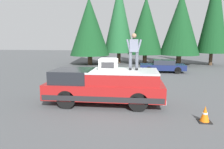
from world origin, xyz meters
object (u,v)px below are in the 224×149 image
Objects in this scene: pickup_truck at (105,86)px; parked_car_navy at (163,66)px; compressor_unit at (109,64)px; traffic_cone at (205,115)px; person_on_truck_bed at (134,51)px.

parked_car_navy is at bearing -21.32° from pickup_truck.
compressor_unit reaches higher than parked_car_navy.
compressor_unit is 1.35× the size of traffic_cone.
parked_car_navy reaches higher than traffic_cone.
parked_car_navy is (9.85, -2.58, -1.97)m from person_on_truck_bed.
person_on_truck_bed is 0.41× the size of parked_car_navy.
person_on_truck_bed reaches higher than traffic_cone.
parked_car_navy is 6.61× the size of traffic_cone.
pickup_truck is 6.60× the size of compressor_unit.
pickup_truck is at bearing 90.23° from compressor_unit.
compressor_unit is 10.81m from parked_car_navy.
compressor_unit is 4.56m from traffic_cone.
person_on_truck_bed is (0.20, -1.35, 1.68)m from pickup_truck.
compressor_unit is at bearing 99.89° from person_on_truck_bed.
person_on_truck_bed reaches higher than pickup_truck.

